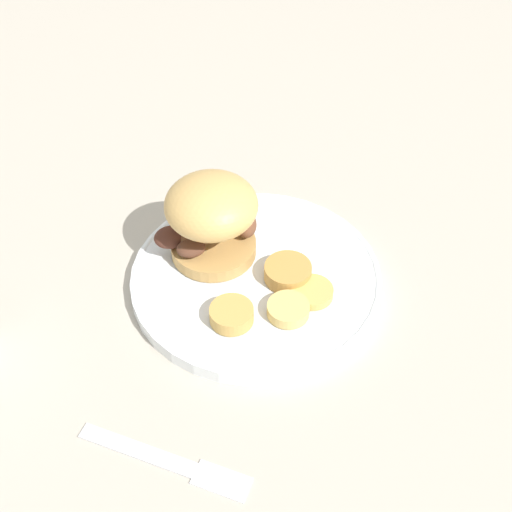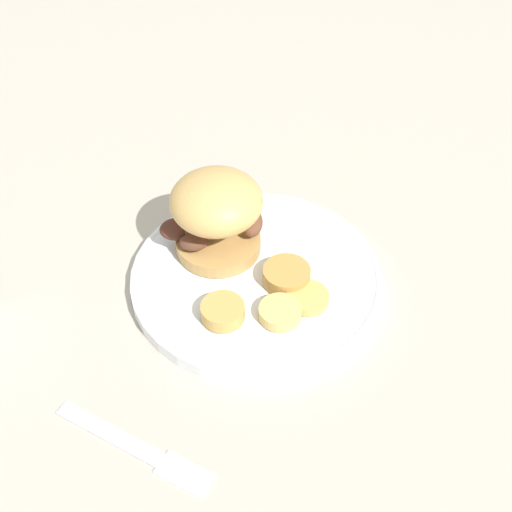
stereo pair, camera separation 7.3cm
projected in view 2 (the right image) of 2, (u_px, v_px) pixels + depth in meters
name	position (u px, v px, depth m)	size (l,w,h in m)	color
ground_plane	(256.00, 284.00, 0.76)	(4.00, 4.00, 0.00)	#B2A899
dinner_plate	(256.00, 278.00, 0.76)	(0.27, 0.27, 0.02)	white
sandwich	(216.00, 212.00, 0.74)	(0.10, 0.11, 0.09)	tan
potato_round_0	(223.00, 311.00, 0.70)	(0.04, 0.04, 0.02)	tan
potato_round_1	(308.00, 298.00, 0.72)	(0.04, 0.04, 0.01)	tan
potato_round_2	(280.00, 312.00, 0.70)	(0.04, 0.04, 0.01)	#DBB766
potato_round_3	(287.00, 276.00, 0.74)	(0.05, 0.05, 0.02)	#BC8942
fork	(135.00, 447.00, 0.62)	(0.09, 0.15, 0.00)	silver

